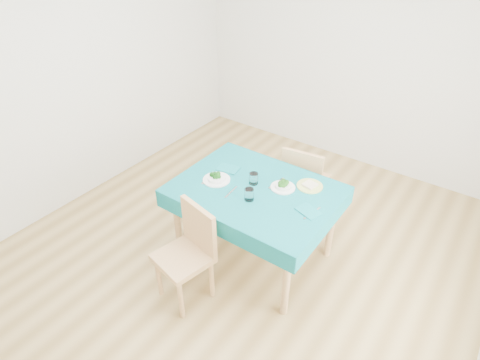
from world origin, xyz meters
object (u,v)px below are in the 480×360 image
Objects in this scene: chair_far at (307,175)px; bowl_near at (216,177)px; side_plate at (310,186)px; chair_near at (182,253)px; table at (255,223)px; bowl_far at (283,185)px.

chair_far is 1.02m from bowl_near.
chair_near is at bearing -118.49° from side_plate.
bowl_far reaches higher than table.
table is at bearing -140.44° from side_plate.
table is 1.37× the size of chair_near.
bowl_near reaches higher than side_plate.
bowl_near is 0.57m from bowl_far.
table is 0.60m from side_plate.
table is 1.32× the size of chair_far.
chair_far is 4.59× the size of side_plate.
bowl_near is at bearing 56.94° from chair_far.
bowl_near is (-0.15, 0.62, 0.31)m from chair_near.
chair_far is 4.86× the size of bowl_far.
chair_near is 4.67× the size of bowl_far.
chair_far is at bearing 83.78° from table.
side_plate is at bearing 110.54° from chair_far.
table is 0.54m from bowl_near.
side_plate is at bearing 73.48° from chair_near.
chair_far is at bearing 98.14° from bowl_far.
bowl_near reaches higher than table.
chair_near is 0.71m from bowl_near.
table is 0.47m from bowl_far.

